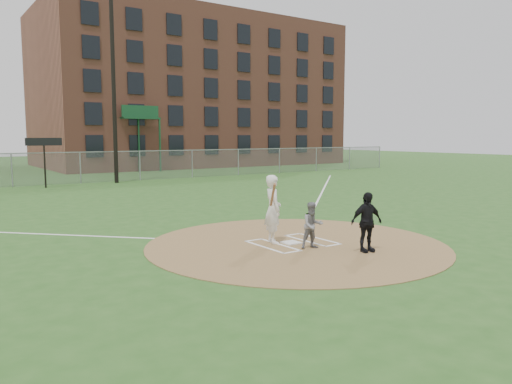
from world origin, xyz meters
TOP-DOWN VIEW (x-y plane):
  - ground at (0.00, 0.00)m, footprint 140.00×140.00m
  - dirt_circle at (0.00, 0.00)m, footprint 8.40×8.40m
  - home_plate at (-0.07, 0.13)m, footprint 0.48×0.48m
  - foul_line_first at (9.00, 9.00)m, footprint 17.04×17.04m
  - catcher at (0.00, -0.69)m, footprint 0.71×0.62m
  - umpire at (0.90, -1.79)m, footprint 0.98×0.55m
  - batters_boxes at (0.00, 0.15)m, footprint 2.08×1.88m
  - batter_at_plate at (-0.46, 0.48)m, footprint 0.79×1.09m
  - outfield_fence at (0.00, 22.00)m, footprint 56.08×0.08m
  - brick_warehouse at (16.00, 37.96)m, footprint 30.00×17.17m
  - light_pole at (2.00, 21.00)m, footprint 1.20×0.30m
  - scoreboard_sign at (-2.50, 20.20)m, footprint 2.00×0.10m

SIDE VIEW (x-z plane):
  - ground at x=0.00m, z-range 0.00..0.00m
  - foul_line_first at x=9.00m, z-range 0.00..0.01m
  - dirt_circle at x=0.00m, z-range 0.00..0.02m
  - batters_boxes at x=0.00m, z-range 0.02..0.03m
  - home_plate at x=-0.07m, z-range 0.02..0.05m
  - catcher at x=0.00m, z-range 0.02..1.28m
  - umpire at x=0.90m, z-range 0.02..1.59m
  - batter_at_plate at x=-0.46m, z-range 0.02..1.96m
  - outfield_fence at x=0.00m, z-range 0.00..2.03m
  - scoreboard_sign at x=-2.50m, z-range 0.92..3.85m
  - light_pole at x=2.00m, z-range 0.50..12.72m
  - brick_warehouse at x=16.00m, z-range 0.00..15.00m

